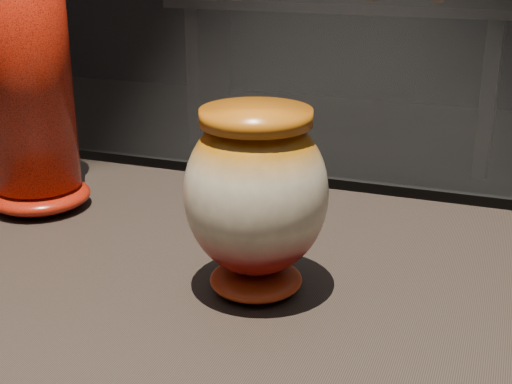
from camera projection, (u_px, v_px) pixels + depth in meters
The scene contains 3 objects.
main_vase at pixel (256, 195), 0.73m from camera, with size 0.20×0.20×0.20m.
tall_vase at pixel (25, 56), 0.93m from camera, with size 0.14×0.14×0.44m.
back_shelf at pixel (342, 46), 4.16m from camera, with size 2.00×0.60×0.90m.
Camera 1 is at (0.29, -0.58, 1.26)m, focal length 50.00 mm.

